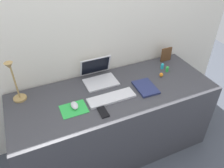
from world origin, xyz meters
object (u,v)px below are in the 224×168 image
at_px(mouse, 74,105).
at_px(picture_frame, 166,54).
at_px(laptop, 98,75).
at_px(notebook_pad, 146,87).
at_px(cell_phone, 103,112).
at_px(toy_figurine_orange, 161,75).
at_px(toy_figurine_cyan, 162,66).
at_px(desk_lamp, 15,83).
at_px(keyboard, 111,98).
at_px(toy_figurine_green, 167,69).

bearing_deg(mouse, picture_frame, 16.44).
relative_size(laptop, notebook_pad, 1.25).
bearing_deg(cell_phone, toy_figurine_orange, 18.58).
relative_size(mouse, cell_phone, 0.75).
bearing_deg(notebook_pad, laptop, 140.65).
xyz_separation_m(cell_phone, picture_frame, (0.92, 0.48, 0.07)).
bearing_deg(toy_figurine_cyan, desk_lamp, 177.82).
bearing_deg(picture_frame, desk_lamp, -177.44).
height_order(keyboard, desk_lamp, desk_lamp).
height_order(keyboard, toy_figurine_cyan, toy_figurine_cyan).
bearing_deg(toy_figurine_green, toy_figurine_orange, -153.71).
xyz_separation_m(mouse, desk_lamp, (-0.39, 0.26, 0.17)).
distance_m(laptop, picture_frame, 0.79).
bearing_deg(mouse, desk_lamp, 146.45).
distance_m(toy_figurine_green, toy_figurine_orange, 0.12).
bearing_deg(desk_lamp, mouse, -33.55).
bearing_deg(toy_figurine_orange, mouse, -174.34).
xyz_separation_m(laptop, toy_figurine_orange, (0.57, -0.20, -0.03)).
bearing_deg(toy_figurine_cyan, toy_figurine_orange, -127.49).
bearing_deg(mouse, cell_phone, -38.61).
xyz_separation_m(cell_phone, toy_figurine_cyan, (0.80, 0.36, 0.03)).
distance_m(toy_figurine_cyan, toy_figurine_orange, 0.15).
bearing_deg(keyboard, toy_figurine_green, 13.40).
bearing_deg(laptop, toy_figurine_green, -12.50).
height_order(mouse, notebook_pad, mouse).
bearing_deg(mouse, toy_figurine_green, 7.99).
height_order(keyboard, notebook_pad, same).
distance_m(cell_phone, picture_frame, 1.04).
relative_size(mouse, toy_figurine_green, 1.62).
bearing_deg(toy_figurine_green, toy_figurine_cyan, 100.66).
xyz_separation_m(cell_phone, desk_lamp, (-0.58, 0.41, 0.19)).
xyz_separation_m(laptop, cell_phone, (-0.13, -0.44, -0.05)).
bearing_deg(notebook_pad, keyboard, -175.85).
bearing_deg(toy_figurine_green, cell_phone, -160.31).
distance_m(mouse, cell_phone, 0.24).
relative_size(toy_figurine_cyan, toy_figurine_green, 1.01).
bearing_deg(toy_figurine_orange, toy_figurine_green, 26.29).
height_order(laptop, cell_phone, laptop).
height_order(laptop, picture_frame, laptop).
height_order(mouse, desk_lamp, desk_lamp).
height_order(keyboard, cell_phone, keyboard).
relative_size(keyboard, desk_lamp, 1.02).
distance_m(cell_phone, toy_figurine_orange, 0.75).
xyz_separation_m(keyboard, toy_figurine_cyan, (0.67, 0.23, 0.02)).
xyz_separation_m(keyboard, desk_lamp, (-0.71, 0.28, 0.18)).
height_order(mouse, toy_figurine_cyan, toy_figurine_cyan).
relative_size(notebook_pad, toy_figurine_cyan, 3.99).
xyz_separation_m(toy_figurine_green, toy_figurine_orange, (-0.10, -0.05, -0.01)).
distance_m(notebook_pad, toy_figurine_orange, 0.26).
distance_m(cell_phone, toy_figurine_green, 0.86).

